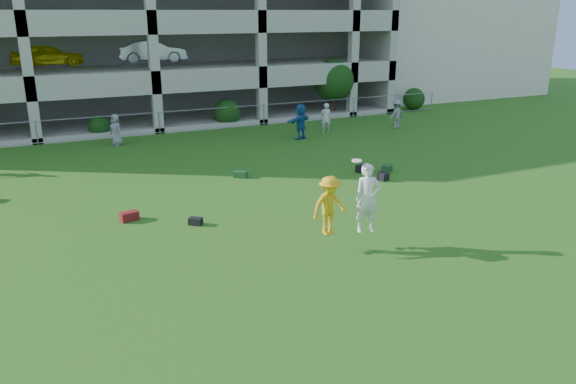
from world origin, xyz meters
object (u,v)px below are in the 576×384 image
bystander_d (301,122)px  parking_garage (123,15)px  bystander_e (326,118)px  frisbee_contest (344,203)px  stucco_building (414,27)px  bystander_f (396,114)px  crate_d (383,177)px  bystander_c (116,130)px

bystander_d → parking_garage: size_ratio=0.06×
bystander_e → frisbee_contest: (-7.07, -13.90, 0.55)m
stucco_building → bystander_e: stucco_building is taller
bystander_d → parking_garage: parking_garage is taller
bystander_d → frisbee_contest: bearing=42.0°
stucco_building → bystander_f: size_ratio=9.82×
bystander_d → bystander_f: 6.03m
crate_d → frisbee_contest: size_ratio=0.17×
frisbee_contest → stucco_building: bearing=50.3°
bystander_e → parking_garage: parking_garage is taller
bystander_c → parking_garage: size_ratio=0.05×
bystander_d → bystander_e: bearing=177.3°
stucco_building → bystander_d: stucco_building is taller
bystander_e → crate_d: 9.14m
bystander_c → crate_d: size_ratio=4.36×
bystander_f → crate_d: size_ratio=4.65×
bystander_d → bystander_e: 2.11m
stucco_building → bystander_e: bearing=-140.0°
stucco_building → crate_d: size_ratio=45.71×
bystander_c → frisbee_contest: size_ratio=0.76×
stucco_building → bystander_c: stucco_building is taller
bystander_d → bystander_c: bearing=-42.8°
bystander_f → frisbee_contest: 17.33m
stucco_building → parking_garage: bearing=-179.3°
crate_d → parking_garage: bearing=105.7°
bystander_f → bystander_c: bearing=-23.6°
parking_garage → bystander_e: bearing=-56.1°
bystander_f → crate_d: bearing=37.5°
bystander_d → bystander_e: bystander_d is taller
bystander_e → bystander_f: (4.09, -0.65, 0.02)m
parking_garage → bystander_c: bearing=-103.4°
bystander_c → bystander_f: 14.93m
bystander_d → stucco_building: bearing=-168.1°
frisbee_contest → bystander_f: bearing=49.9°
bystander_c → frisbee_contest: bearing=-11.5°
bystander_c → bystander_f: bystander_f is taller
crate_d → bystander_e: bearing=75.4°
bystander_e → parking_garage: (-8.17, 12.15, 5.22)m
crate_d → parking_garage: 22.56m
bystander_d → parking_garage: bearing=-90.8°
bystander_e → parking_garage: size_ratio=0.05×
stucco_building → frisbee_contest: stucco_building is taller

